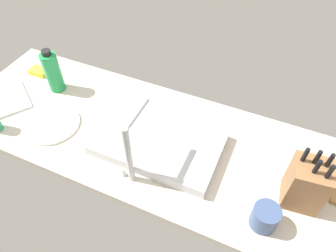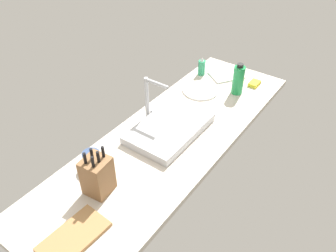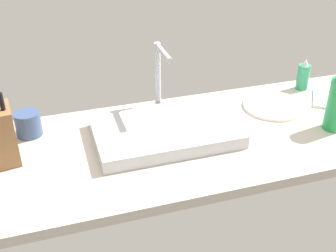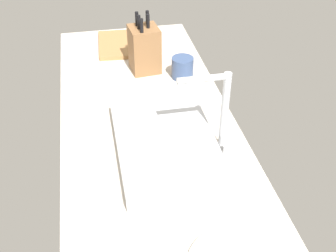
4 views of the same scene
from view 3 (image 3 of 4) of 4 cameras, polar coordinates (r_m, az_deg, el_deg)
name	(u,v)px [view 3 (image 3 of 4)]	position (r cm, az deg, el deg)	size (l,w,h in cm)	color
countertop_slab	(161,147)	(146.45, -0.90, -2.81)	(193.30, 61.28, 3.50)	beige
sink_basin	(165,131)	(147.27, -0.38, -0.67)	(49.13, 31.23, 4.80)	#B7BABF
faucet	(160,74)	(154.77, -1.15, 7.04)	(5.50, 16.39, 28.02)	#B7BABF
soap_bottle	(303,76)	(188.61, 17.76, 6.43)	(5.07, 5.07, 13.58)	#2D9966
dinner_plate	(274,106)	(172.25, 14.05, 2.66)	(23.93, 23.93, 1.20)	white
coffee_mug	(28,124)	(155.41, -18.33, 0.28)	(8.93, 8.93, 8.80)	#384C75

